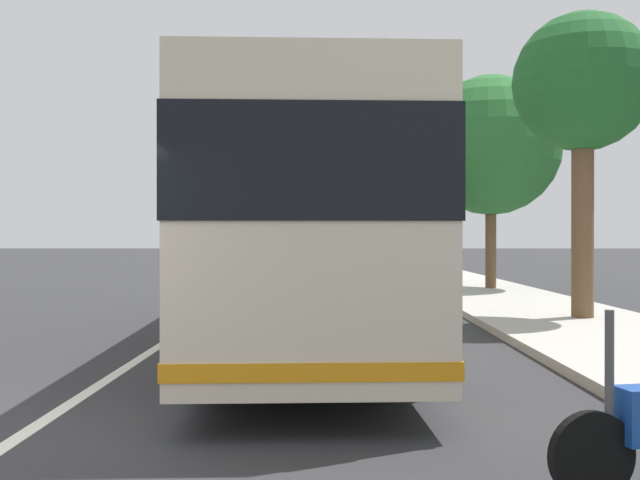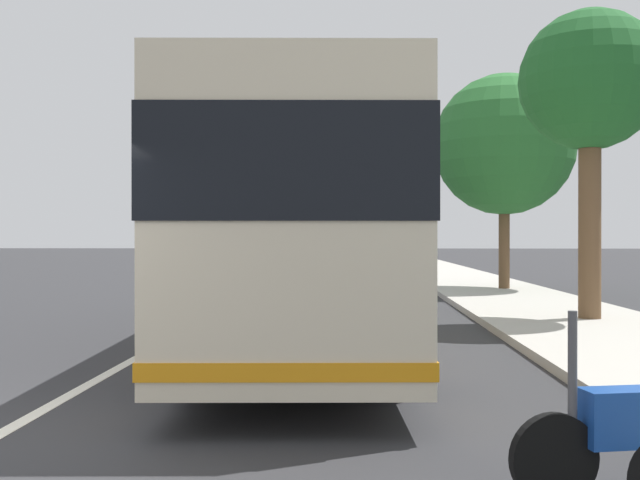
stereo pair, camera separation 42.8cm
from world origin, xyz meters
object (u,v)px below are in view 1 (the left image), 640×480
object	(u,v)px
roadside_tree_mid_block	(583,87)
roadside_tree_far_block	(491,146)
car_oncoming	(258,252)
car_behind_bus	(318,257)
coach_bus	(301,225)

from	to	relation	value
roadside_tree_mid_block	roadside_tree_far_block	bearing A→B (deg)	-0.55
car_oncoming	car_behind_bus	bearing A→B (deg)	26.92
car_behind_bus	coach_bus	bearing A→B (deg)	177.35
coach_bus	roadside_tree_mid_block	world-z (taller)	roadside_tree_mid_block
coach_bus	roadside_tree_far_block	size ratio (longest dim) A/B	1.74
car_oncoming	roadside_tree_mid_block	size ratio (longest dim) A/B	0.77
coach_bus	car_behind_bus	world-z (taller)	coach_bus
car_behind_bus	roadside_tree_mid_block	xyz separation A→B (m)	(-24.74, -5.51, 4.01)
car_behind_bus	roadside_tree_mid_block	distance (m)	25.66
coach_bus	car_behind_bus	xyz separation A→B (m)	(27.52, 0.04, -1.23)
car_oncoming	roadside_tree_mid_block	distance (m)	36.05
car_behind_bus	roadside_tree_mid_block	size ratio (longest dim) A/B	0.69
roadside_tree_mid_block	coach_bus	bearing A→B (deg)	116.90
coach_bus	roadside_tree_mid_block	xyz separation A→B (m)	(2.77, -5.47, 2.78)
car_behind_bus	roadside_tree_far_block	size ratio (longest dim) A/B	0.63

